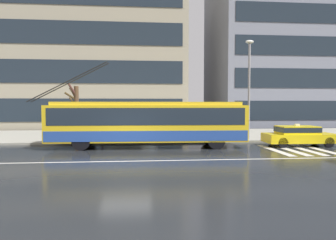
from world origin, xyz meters
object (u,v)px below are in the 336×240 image
(bus_shelter, at_px, (131,114))
(street_lamp, at_px, (249,81))
(pedestrian_at_shelter, at_px, (211,117))
(street_tree_bare, at_px, (76,109))
(trolleybus, at_px, (148,122))
(taxi_ahead_of_bus, at_px, (299,135))
(pedestrian_approaching_curb, at_px, (102,118))

(bus_shelter, relative_size, street_lamp, 0.55)
(pedestrian_at_shelter, distance_m, street_tree_bare, 9.73)
(trolleybus, relative_size, street_lamp, 1.85)
(taxi_ahead_of_bus, bearing_deg, bus_shelter, 161.63)
(pedestrian_at_shelter, relative_size, street_lamp, 0.28)
(street_lamp, height_order, street_tree_bare, street_lamp)
(street_lamp, xyz_separation_m, street_tree_bare, (-12.39, 1.28, -1.97))
(pedestrian_approaching_curb, relative_size, street_lamp, 0.28)
(pedestrian_at_shelter, bearing_deg, bus_shelter, 175.20)
(bus_shelter, bearing_deg, street_tree_bare, 168.96)
(trolleybus, relative_size, bus_shelter, 3.34)
(trolleybus, height_order, bus_shelter, trolleybus)
(trolleybus, distance_m, pedestrian_at_shelter, 5.29)
(pedestrian_approaching_curb, distance_m, street_tree_bare, 2.09)
(bus_shelter, xyz_separation_m, street_tree_bare, (-3.97, 0.78, 0.35))
(trolleybus, relative_size, pedestrian_at_shelter, 6.61)
(taxi_ahead_of_bus, distance_m, street_lamp, 5.15)
(bus_shelter, xyz_separation_m, pedestrian_at_shelter, (5.66, -0.48, -0.24))
(bus_shelter, distance_m, street_tree_bare, 4.06)
(taxi_ahead_of_bus, bearing_deg, street_lamp, 125.61)
(street_lamp, bearing_deg, taxi_ahead_of_bus, -54.39)
(pedestrian_at_shelter, bearing_deg, taxi_ahead_of_bus, -31.72)
(trolleybus, height_order, street_tree_bare, trolleybus)
(taxi_ahead_of_bus, xyz_separation_m, pedestrian_at_shelter, (-4.92, 3.04, 1.02))
(taxi_ahead_of_bus, relative_size, bus_shelter, 1.13)
(trolleybus, relative_size, pedestrian_approaching_curb, 6.65)
(bus_shelter, relative_size, street_tree_bare, 0.97)
(pedestrian_approaching_curb, bearing_deg, street_lamp, -3.85)
(bus_shelter, bearing_deg, trolleybus, -70.71)
(bus_shelter, height_order, street_tree_bare, street_tree_bare)
(pedestrian_approaching_curb, xyz_separation_m, street_tree_bare, (-1.90, 0.57, 0.64))
(trolleybus, relative_size, street_tree_bare, 3.25)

